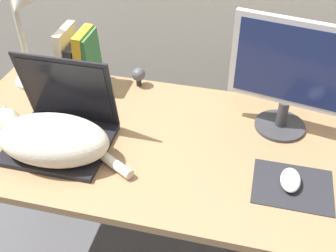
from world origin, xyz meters
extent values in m
cube|color=#93704C|center=(0.00, 0.35, 0.70)|extent=(1.37, 0.71, 0.03)
cylinder|color=#38383D|center=(-0.63, 0.66, 0.34)|extent=(0.04, 0.04, 0.69)
cylinder|color=#38383D|center=(0.63, 0.66, 0.34)|extent=(0.04, 0.04, 0.69)
cube|color=black|center=(-0.27, 0.25, 0.72)|extent=(0.33, 0.28, 0.02)
cube|color=#28282D|center=(-0.27, 0.23, 0.73)|extent=(0.27, 0.14, 0.00)
cube|color=black|center=(-0.27, 0.36, 0.87)|extent=(0.33, 0.06, 0.27)
cube|color=black|center=(-0.27, 0.35, 0.87)|extent=(0.30, 0.05, 0.24)
ellipsoid|color=beige|center=(-0.26, 0.20, 0.79)|extent=(0.37, 0.23, 0.15)
sphere|color=beige|center=(-0.42, 0.21, 0.82)|extent=(0.09, 0.09, 0.09)
cone|color=beige|center=(-0.43, 0.24, 0.85)|extent=(0.04, 0.04, 0.03)
cylinder|color=beige|center=(-0.06, 0.19, 0.73)|extent=(0.14, 0.10, 0.03)
cylinder|color=#333338|center=(0.44, 0.53, 0.72)|extent=(0.18, 0.18, 0.01)
cylinder|color=#333338|center=(0.44, 0.53, 0.77)|extent=(0.04, 0.04, 0.10)
cube|color=#B2B2B7|center=(0.44, 0.53, 0.97)|extent=(0.40, 0.09, 0.30)
cube|color=navy|center=(0.44, 0.51, 0.97)|extent=(0.36, 0.07, 0.26)
cube|color=#232328|center=(0.48, 0.24, 0.72)|extent=(0.24, 0.19, 0.00)
ellipsoid|color=silver|center=(0.48, 0.25, 0.73)|extent=(0.06, 0.10, 0.03)
cube|color=beige|center=(-0.39, 0.61, 0.84)|extent=(0.04, 0.15, 0.24)
cube|color=#232328|center=(-0.36, 0.61, 0.81)|extent=(0.04, 0.14, 0.19)
cube|color=gold|center=(-0.32, 0.61, 0.83)|extent=(0.05, 0.13, 0.24)
cube|color=#387A42|center=(-0.29, 0.61, 0.83)|extent=(0.03, 0.13, 0.23)
cylinder|color=beige|center=(-0.55, 0.58, 0.72)|extent=(0.13, 0.13, 0.01)
cylinder|color=beige|center=(-0.55, 0.58, 0.90)|extent=(0.02, 0.02, 0.35)
cone|color=beige|center=(-0.50, 0.54, 1.07)|extent=(0.11, 0.13, 0.14)
cylinder|color=#232328|center=(-0.12, 0.66, 0.73)|extent=(0.02, 0.02, 0.02)
sphere|color=#4C4C51|center=(-0.12, 0.66, 0.77)|extent=(0.05, 0.05, 0.05)
camera|label=1|loc=(0.33, -0.69, 1.65)|focal=45.00mm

